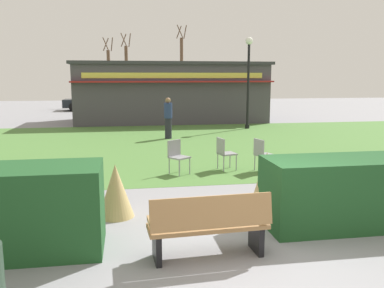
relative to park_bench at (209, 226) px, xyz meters
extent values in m
plane|color=gray|center=(0.63, -0.10, -0.48)|extent=(80.00, 80.00, 0.00)
cube|color=#4C7A38|center=(0.63, 9.77, -0.48)|extent=(36.00, 12.00, 0.01)
cube|color=#9E7547|center=(0.00, 0.07, -0.03)|extent=(1.73, 0.58, 0.06)
cube|color=#9E7547|center=(0.01, -0.15, 0.25)|extent=(1.70, 0.22, 0.44)
cube|color=black|center=(-0.73, 0.03, -0.26)|extent=(0.11, 0.44, 0.45)
cube|color=black|center=(0.72, 0.11, -0.26)|extent=(0.11, 0.44, 0.45)
cube|color=#9E7547|center=(-0.81, 0.02, 0.09)|extent=(0.09, 0.44, 0.06)
cube|color=#9E7547|center=(0.80, 0.11, 0.09)|extent=(0.09, 0.44, 0.06)
cube|color=#1E4C23|center=(-2.60, 0.64, 0.15)|extent=(2.24, 1.10, 1.27)
cube|color=#1E4C23|center=(2.50, 0.88, 0.11)|extent=(2.65, 1.10, 1.18)
cone|color=tan|center=(1.91, 2.03, -0.01)|extent=(0.73, 0.73, 0.94)
cone|color=tan|center=(1.34, 1.45, 0.13)|extent=(0.70, 0.70, 1.22)
cone|color=tan|center=(-1.32, 1.97, 0.01)|extent=(0.65, 0.65, 0.98)
cylinder|color=black|center=(4.81, 13.87, -0.38)|extent=(0.22, 0.22, 0.20)
cylinder|color=black|center=(4.81, 13.87, 1.55)|extent=(0.12, 0.12, 4.06)
sphere|color=white|center=(4.81, 13.87, 3.74)|extent=(0.36, 0.36, 0.36)
cube|color=#47424C|center=(1.45, 17.99, 1.10)|extent=(10.45, 4.42, 3.16)
cube|color=#333338|center=(1.45, 17.99, 2.76)|extent=(10.75, 4.72, 0.16)
cube|color=maroon|center=(1.45, 15.60, 1.80)|extent=(10.55, 0.36, 0.08)
cube|color=#D8CC4C|center=(1.45, 15.76, 2.11)|extent=(9.40, 0.04, 0.28)
cube|color=gray|center=(2.56, 4.96, -0.03)|extent=(0.54, 0.54, 0.04)
cube|color=gray|center=(2.37, 4.91, 0.19)|extent=(0.16, 0.43, 0.44)
cylinder|color=gray|center=(2.80, 4.83, -0.26)|extent=(0.03, 0.03, 0.45)
cylinder|color=gray|center=(2.70, 5.19, -0.26)|extent=(0.03, 0.03, 0.45)
cylinder|color=gray|center=(2.43, 4.73, -0.26)|extent=(0.03, 0.03, 0.45)
cylinder|color=gray|center=(2.33, 5.09, -0.26)|extent=(0.03, 0.03, 0.45)
cube|color=gray|center=(0.25, 5.00, -0.03)|extent=(0.62, 0.62, 0.04)
cube|color=gray|center=(0.13, 5.16, 0.19)|extent=(0.38, 0.29, 0.44)
cylinder|color=gray|center=(0.21, 4.73, -0.26)|extent=(0.03, 0.03, 0.45)
cylinder|color=gray|center=(0.51, 4.96, -0.26)|extent=(0.03, 0.03, 0.45)
cylinder|color=gray|center=(-0.02, 5.04, -0.26)|extent=(0.03, 0.03, 0.45)
cylinder|color=gray|center=(0.29, 5.27, -0.26)|extent=(0.03, 0.03, 0.45)
cube|color=gray|center=(1.60, 5.31, -0.03)|extent=(0.52, 0.52, 0.04)
cube|color=gray|center=(1.41, 5.27, 0.19)|extent=(0.13, 0.44, 0.44)
cylinder|color=gray|center=(1.83, 5.16, -0.26)|extent=(0.03, 0.03, 0.45)
cylinder|color=gray|center=(1.75, 5.53, -0.26)|extent=(0.03, 0.03, 0.45)
cylinder|color=gray|center=(1.46, 5.08, -0.26)|extent=(0.03, 0.03, 0.45)
cylinder|color=gray|center=(1.38, 5.46, -0.26)|extent=(0.03, 0.03, 0.45)
cylinder|color=#23232D|center=(0.61, 11.22, -0.06)|extent=(0.28, 0.28, 0.85)
cylinder|color=navy|center=(0.61, 11.22, 0.68)|extent=(0.34, 0.34, 0.62)
sphere|color=#8C6647|center=(0.61, 11.22, 1.10)|extent=(0.22, 0.22, 0.22)
cube|color=black|center=(-3.59, 26.38, 0.07)|extent=(4.20, 1.81, 0.60)
cube|color=black|center=(-3.74, 26.38, 0.50)|extent=(2.31, 1.59, 0.44)
cylinder|color=black|center=(-2.29, 27.29, -0.16)|extent=(0.64, 0.22, 0.64)
cylinder|color=black|center=(-2.29, 25.45, -0.16)|extent=(0.64, 0.22, 0.64)
cylinder|color=black|center=(-4.89, 27.30, -0.16)|extent=(0.64, 0.22, 0.64)
cylinder|color=black|center=(-4.90, 25.46, -0.16)|extent=(0.64, 0.22, 0.64)
cylinder|color=brown|center=(-2.46, 30.73, 1.90)|extent=(0.28, 0.28, 4.77)
cylinder|color=brown|center=(-2.12, 30.84, 4.79)|extent=(0.25, 0.58, 1.12)
cylinder|color=brown|center=(-2.63, 31.04, 4.79)|extent=(0.54, 0.36, 1.12)
cylinder|color=brown|center=(-2.63, 30.43, 4.79)|extent=(0.54, 0.35, 1.12)
cylinder|color=brown|center=(3.82, 30.31, 2.45)|extent=(0.28, 0.28, 5.85)
cylinder|color=brown|center=(4.16, 30.41, 5.87)|extent=(0.25, 0.58, 1.12)
cylinder|color=brown|center=(3.65, 30.61, 5.87)|extent=(0.54, 0.36, 1.12)
cylinder|color=brown|center=(3.65, 30.00, 5.87)|extent=(0.54, 0.35, 1.12)
cylinder|color=brown|center=(-0.94, 30.69, 2.09)|extent=(0.28, 0.28, 5.13)
cylinder|color=brown|center=(-0.61, 30.80, 5.15)|extent=(0.25, 0.58, 1.12)
cylinder|color=brown|center=(-1.12, 31.00, 5.15)|extent=(0.54, 0.36, 1.12)
cylinder|color=brown|center=(-1.11, 30.39, 5.15)|extent=(0.54, 0.35, 1.12)
camera|label=1|loc=(-1.11, -5.25, 2.05)|focal=37.75mm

